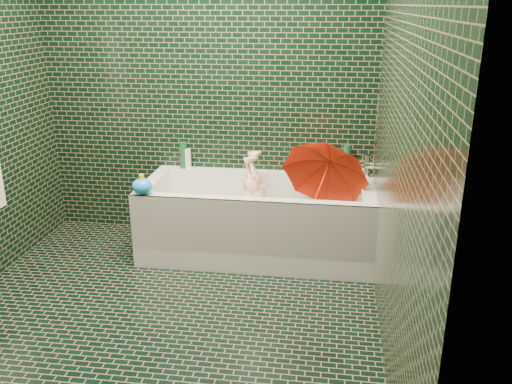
# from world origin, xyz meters

# --- Properties ---
(floor) EXTENTS (2.80, 2.80, 0.00)m
(floor) POSITION_xyz_m (0.00, 0.00, 0.00)
(floor) COLOR black
(floor) RESTS_ON ground
(wall_back) EXTENTS (2.80, 0.00, 2.80)m
(wall_back) POSITION_xyz_m (0.00, 1.40, 1.25)
(wall_back) COLOR black
(wall_back) RESTS_ON floor
(wall_right) EXTENTS (0.00, 2.80, 2.80)m
(wall_right) POSITION_xyz_m (1.30, 0.00, 1.25)
(wall_right) COLOR black
(wall_right) RESTS_ON floor
(bathtub) EXTENTS (1.70, 0.75, 0.55)m
(bathtub) POSITION_xyz_m (0.45, 1.01, 0.21)
(bathtub) COLOR white
(bathtub) RESTS_ON floor
(bath_mat) EXTENTS (1.35, 0.47, 0.01)m
(bath_mat) POSITION_xyz_m (0.45, 1.02, 0.16)
(bath_mat) COLOR green
(bath_mat) RESTS_ON bathtub
(water) EXTENTS (1.48, 0.53, 0.00)m
(water) POSITION_xyz_m (0.45, 1.02, 0.30)
(water) COLOR silver
(water) RESTS_ON bathtub
(faucet) EXTENTS (0.18, 0.19, 0.55)m
(faucet) POSITION_xyz_m (1.26, 1.02, 0.77)
(faucet) COLOR silver
(faucet) RESTS_ON wall_right
(child) EXTENTS (0.97, 0.41, 0.34)m
(child) POSITION_xyz_m (0.46, 1.02, 0.31)
(child) COLOR #E6B78F
(child) RESTS_ON bathtub
(umbrella) EXTENTS (0.88, 0.93, 0.88)m
(umbrella) POSITION_xyz_m (0.91, 0.94, 0.60)
(umbrella) COLOR red
(umbrella) RESTS_ON bathtub
(soap_bottle_a) EXTENTS (0.10, 0.11, 0.25)m
(soap_bottle_a) POSITION_xyz_m (1.22, 1.36, 0.55)
(soap_bottle_a) COLOR white
(soap_bottle_a) RESTS_ON bathtub
(soap_bottle_b) EXTENTS (0.11, 0.11, 0.21)m
(soap_bottle_b) POSITION_xyz_m (1.14, 1.33, 0.55)
(soap_bottle_b) COLOR #561E71
(soap_bottle_b) RESTS_ON bathtub
(soap_bottle_c) EXTENTS (0.17, 0.17, 0.18)m
(soap_bottle_c) POSITION_xyz_m (1.14, 1.31, 0.55)
(soap_bottle_c) COLOR #164D2A
(soap_bottle_c) RESTS_ON bathtub
(bottle_right_tall) EXTENTS (0.07, 0.07, 0.24)m
(bottle_right_tall) POSITION_xyz_m (1.09, 1.32, 0.67)
(bottle_right_tall) COLOR #164D2A
(bottle_right_tall) RESTS_ON bathtub
(bottle_right_pump) EXTENTS (0.06, 0.06, 0.18)m
(bottle_right_pump) POSITION_xyz_m (1.25, 1.31, 0.64)
(bottle_right_pump) COLOR silver
(bottle_right_pump) RESTS_ON bathtub
(bottle_left_tall) EXTENTS (0.06, 0.06, 0.21)m
(bottle_left_tall) POSITION_xyz_m (-0.20, 1.35, 0.66)
(bottle_left_tall) COLOR #164D2A
(bottle_left_tall) RESTS_ON bathtub
(bottle_left_short) EXTENTS (0.06, 0.06, 0.16)m
(bottle_left_short) POSITION_xyz_m (-0.16, 1.35, 0.63)
(bottle_left_short) COLOR white
(bottle_left_short) RESTS_ON bathtub
(rubber_duck) EXTENTS (0.12, 0.09, 0.09)m
(rubber_duck) POSITION_xyz_m (0.96, 1.35, 0.59)
(rubber_duck) COLOR gold
(rubber_duck) RESTS_ON bathtub
(bath_toy) EXTENTS (0.15, 0.13, 0.14)m
(bath_toy) POSITION_xyz_m (-0.31, 0.69, 0.61)
(bath_toy) COLOR #1985E8
(bath_toy) RESTS_ON bathtub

